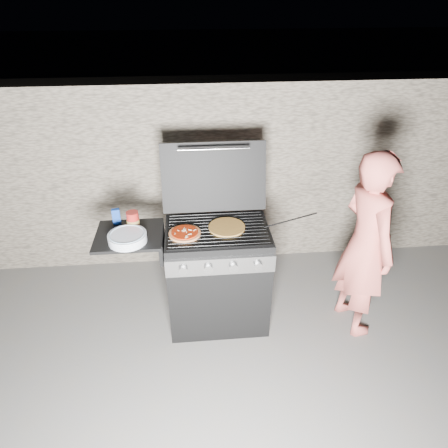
{
  "coord_description": "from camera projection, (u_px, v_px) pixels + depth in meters",
  "views": [
    {
      "loc": [
        -0.19,
        -2.58,
        2.52
      ],
      "look_at": [
        0.05,
        0.0,
        0.95
      ],
      "focal_mm": 32.0,
      "sensor_mm": 36.0,
      "label": 1
    }
  ],
  "objects": [
    {
      "name": "sauce_jar",
      "position": [
        133.0,
        220.0,
        3.03
      ],
      "size": [
        0.11,
        0.11,
        0.14
      ],
      "primitive_type": "cylinder",
      "rotation": [
        0.0,
        0.0,
        0.21
      ],
      "color": "maroon",
      "rests_on": "gas_grill"
    },
    {
      "name": "stone_wall",
      "position": [
        209.0,
        174.0,
        3.95
      ],
      "size": [
        8.0,
        0.35,
        1.8
      ],
      "primitive_type": "cube",
      "color": "gray",
      "rests_on": "ground"
    },
    {
      "name": "tongs",
      "position": [
        291.0,
        220.0,
        3.07
      ],
      "size": [
        0.42,
        0.06,
        0.09
      ],
      "primitive_type": "cylinder",
      "rotation": [
        0.0,
        1.4,
        0.12
      ],
      "color": "black",
      "rests_on": "gas_grill"
    },
    {
      "name": "blue_carton",
      "position": [
        116.0,
        217.0,
        3.09
      ],
      "size": [
        0.07,
        0.04,
        0.13
      ],
      "primitive_type": "cube",
      "rotation": [
        0.0,
        0.0,
        0.14
      ],
      "color": "navy",
      "rests_on": "gas_grill"
    },
    {
      "name": "person",
      "position": [
        365.0,
        246.0,
        3.08
      ],
      "size": [
        0.48,
        0.63,
        1.56
      ],
      "primitive_type": "imported",
      "rotation": [
        0.0,
        0.0,
        1.77
      ],
      "color": "#D15E53",
      "rests_on": "ground"
    },
    {
      "name": "pizza_plain",
      "position": [
        227.0,
        227.0,
        3.05
      ],
      "size": [
        0.37,
        0.37,
        0.01
      ],
      "primitive_type": "cylinder",
      "rotation": [
        0.0,
        0.0,
        -0.43
      ],
      "color": "#B6873D",
      "rests_on": "gas_grill"
    },
    {
      "name": "plate_stack",
      "position": [
        127.0,
        238.0,
        2.9
      ],
      "size": [
        0.32,
        0.32,
        0.06
      ],
      "primitive_type": "cylinder",
      "rotation": [
        0.0,
        0.0,
        -0.16
      ],
      "color": "silver",
      "rests_on": "gas_grill"
    },
    {
      "name": "gas_grill",
      "position": [
        188.0,
        277.0,
        3.26
      ],
      "size": [
        1.34,
        0.79,
        0.91
      ],
      "primitive_type": null,
      "color": "black",
      "rests_on": "ground"
    },
    {
      "name": "ground",
      "position": [
        218.0,
        316.0,
        3.52
      ],
      "size": [
        50.0,
        50.0,
        0.0
      ],
      "primitive_type": "plane",
      "color": "#565555"
    },
    {
      "name": "pizza_topped",
      "position": [
        185.0,
        233.0,
        2.97
      ],
      "size": [
        0.29,
        0.29,
        0.03
      ],
      "primitive_type": null,
      "rotation": [
        0.0,
        0.0,
        -0.27
      ],
      "color": "#B67644",
      "rests_on": "gas_grill"
    }
  ]
}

